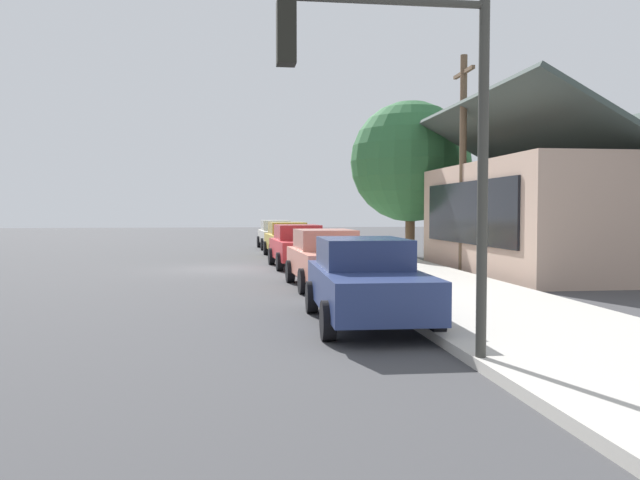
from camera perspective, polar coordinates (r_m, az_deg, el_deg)
The scene contains 12 objects.
ground_plane at distance 23.47m, azimuth -8.39°, elevation -2.59°, with size 120.00×120.00×0.00m, color #424244.
sidewalk_curb at distance 24.04m, azimuth 5.09°, elevation -2.26°, with size 60.00×4.20×0.16m, color beige.
car_ivory at distance 36.02m, azimuth -3.96°, elevation 0.53°, with size 4.58×2.08×1.59m.
car_mustard at distance 29.67m, azimuth -2.89°, elevation 0.09°, with size 4.44×2.20×1.59m.
car_cherry at distance 23.99m, azimuth -1.93°, elevation -0.50°, with size 4.43×2.18×1.59m.
car_coral at distance 17.72m, azimuth 0.62°, elevation -1.60°, with size 4.40×2.11×1.59m.
car_navy at distance 12.00m, azimuth 4.11°, elevation -3.60°, with size 4.63×2.10×1.59m.
storefront_building at distance 23.77m, azimuth 21.76°, elevation 2.20°, with size 10.69×8.00×5.92m.
shade_tree at distance 29.71m, azimuth 8.10°, elevation 6.94°, with size 5.53×5.53×7.15m.
traffic_light_main at distance 8.49m, azimuth 7.61°, elevation 11.93°, with size 0.37×2.79×5.20m.
utility_pole_wooden at distance 22.83m, azimuth 12.68°, elevation 7.10°, with size 1.80×0.24×7.50m.
fire_hydrant_red at distance 14.38m, azimuth 8.02°, elevation -3.87°, with size 0.22×0.22×0.71m.
Camera 1 is at (23.37, 0.36, 2.11)m, focal length 35.74 mm.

